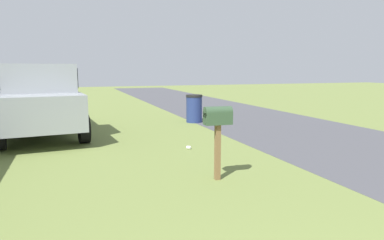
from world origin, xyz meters
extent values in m
cube|color=#47474C|center=(6.00, -5.47, 0.00)|extent=(60.00, 5.03, 0.01)
cube|color=brown|center=(5.56, -1.10, 0.50)|extent=(0.09, 0.09, 1.00)
cube|color=#334C33|center=(5.56, -1.10, 1.11)|extent=(0.22, 0.49, 0.22)
cylinder|color=#334C33|center=(5.56, -1.10, 1.22)|extent=(0.22, 0.49, 0.20)
cube|color=red|center=(5.67, -1.10, 1.17)|extent=(0.02, 0.04, 0.18)
cube|color=#93999E|center=(11.24, 2.16, 0.88)|extent=(5.42, 2.49, 0.90)
cube|color=#93999E|center=(10.61, 2.10, 1.71)|extent=(1.96, 1.99, 0.76)
cube|color=black|center=(10.61, 2.10, 1.71)|extent=(1.91, 2.02, 0.53)
cube|color=#93999E|center=(12.48, 1.37, 1.39)|extent=(2.73, 0.35, 0.12)
cube|color=#93999E|center=(12.30, 3.18, 1.39)|extent=(2.73, 0.35, 0.12)
cylinder|color=black|center=(9.61, 1.01, 0.38)|extent=(0.78, 0.33, 0.76)
cylinder|color=black|center=(13.06, 1.35, 0.38)|extent=(0.78, 0.33, 0.76)
cylinder|color=black|center=(12.87, 3.32, 0.38)|extent=(0.78, 0.33, 0.76)
cylinder|color=navy|center=(12.07, -2.99, 0.47)|extent=(0.58, 0.58, 0.94)
cylinder|color=black|center=(12.07, -2.99, 0.98)|extent=(0.61, 0.61, 0.08)
cylinder|color=#9EA3A8|center=(14.28, 3.56, 0.84)|extent=(0.07, 0.07, 1.69)
cylinder|color=#9EA3A8|center=(16.80, 3.56, 0.84)|extent=(0.07, 0.07, 1.69)
cylinder|color=white|center=(7.98, -1.38, 0.04)|extent=(0.12, 0.13, 0.08)
camera|label=1|loc=(0.03, 1.33, 1.96)|focal=32.66mm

